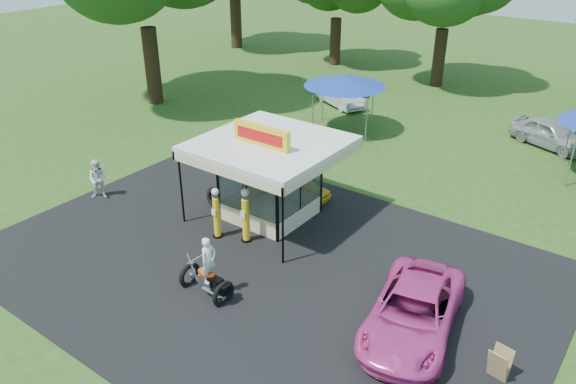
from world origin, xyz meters
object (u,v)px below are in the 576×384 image
at_px(bg_car_a, 340,96).
at_px(bg_car_c, 551,133).
at_px(spectator_west, 99,179).
at_px(gas_pump_left, 217,214).
at_px(gas_pump_right, 246,217).
at_px(pink_sedan, 413,312).
at_px(gas_station_kiosk, 270,178).
at_px(kiosk_car, 301,187).
at_px(tent_west, 345,82).
at_px(a_frame_sign, 499,364).
at_px(motorcycle, 208,273).

height_order(bg_car_a, bg_car_c, bg_car_c).
height_order(spectator_west, bg_car_a, spectator_west).
xyz_separation_m(gas_pump_left, bg_car_c, (8.08, 17.66, -0.28)).
height_order(gas_pump_right, pink_sedan, gas_pump_right).
bearing_deg(bg_car_c, gas_station_kiosk, 175.56).
relative_size(kiosk_car, tent_west, 0.61).
bearing_deg(tent_west, bg_car_a, 123.76).
bearing_deg(spectator_west, a_frame_sign, -41.90).
relative_size(gas_pump_right, kiosk_car, 0.81).
distance_m(gas_station_kiosk, a_frame_sign, 11.32).
distance_m(gas_station_kiosk, motorcycle, 5.82).
distance_m(motorcycle, pink_sedan, 6.67).
height_order(gas_station_kiosk, gas_pump_left, gas_station_kiosk).
bearing_deg(tent_west, bg_car_c, 24.03).
relative_size(motorcycle, bg_car_a, 0.58).
relative_size(gas_station_kiosk, kiosk_car, 1.92).
bearing_deg(motorcycle, pink_sedan, 24.25).
distance_m(motorcycle, spectator_west, 9.13).
relative_size(motorcycle, spectator_west, 1.28).
bearing_deg(kiosk_car, bg_car_a, 24.11).
bearing_deg(gas_pump_left, gas_station_kiosk, 76.41).
bearing_deg(bg_car_c, gas_pump_right, 179.84).
relative_size(gas_pump_left, spectator_west, 1.18).
relative_size(gas_station_kiosk, bg_car_c, 1.23).
bearing_deg(gas_pump_right, bg_car_c, 67.97).
height_order(gas_pump_left, kiosk_car, gas_pump_left).
relative_size(gas_pump_right, bg_car_c, 0.52).
relative_size(pink_sedan, bg_car_c, 1.21).
bearing_deg(tent_west, gas_pump_right, -75.23).
relative_size(gas_station_kiosk, bg_car_a, 1.33).
bearing_deg(spectator_west, gas_pump_left, -35.47).
relative_size(motorcycle, kiosk_car, 0.83).
bearing_deg(motorcycle, gas_pump_right, 113.32).
distance_m(gas_station_kiosk, tent_west, 10.92).
bearing_deg(spectator_west, bg_car_a, 43.64).
bearing_deg(spectator_west, gas_station_kiosk, -16.72).
xyz_separation_m(a_frame_sign, bg_car_c, (-3.22, 18.61, 0.24)).
xyz_separation_m(gas_station_kiosk, bg_car_a, (-5.44, 14.37, -1.12)).
bearing_deg(gas_station_kiosk, kiosk_car, 90.00).
relative_size(gas_station_kiosk, tent_west, 1.17).
bearing_deg(gas_pump_left, gas_pump_right, 21.56).
bearing_deg(gas_pump_left, a_frame_sign, -4.81).
distance_m(gas_station_kiosk, gas_pump_right, 2.31).
bearing_deg(bg_car_a, gas_station_kiosk, -133.90).
bearing_deg(gas_pump_left, kiosk_car, 82.56).
height_order(gas_pump_left, tent_west, tent_west).
distance_m(gas_pump_left, motorcycle, 3.72).
bearing_deg(bg_car_c, tent_west, 135.89).
bearing_deg(spectator_west, gas_pump_right, -32.99).
height_order(gas_pump_left, gas_pump_right, gas_pump_right).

